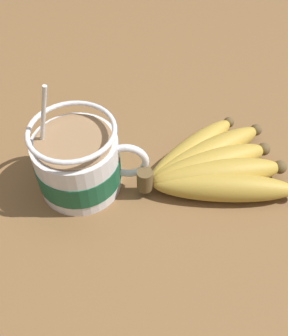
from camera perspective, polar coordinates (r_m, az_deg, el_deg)
The scene contains 3 objects.
table at distance 52.89cm, azimuth -0.66°, elevation -0.93°, with size 134.26×134.26×3.70cm.
coffee_mug at distance 46.94cm, azimuth -9.93°, elevation 0.80°, with size 14.33×10.59×15.67cm.
banana_bunch at distance 49.62cm, azimuth 10.20°, elevation 0.25°, with size 20.52×15.42×4.26cm.
Camera 1 is at (2.31, -34.16, 42.16)cm, focal length 40.00 mm.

